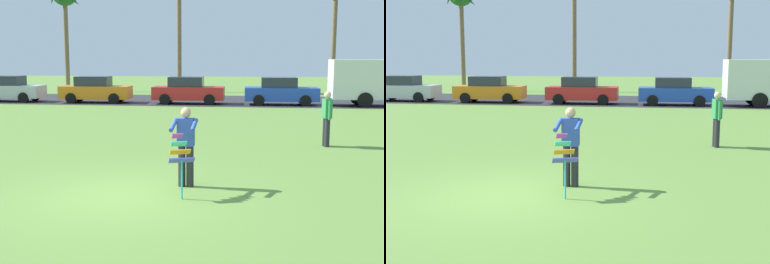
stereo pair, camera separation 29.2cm
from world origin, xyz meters
The scene contains 9 objects.
ground_plane centered at (0.00, 0.00, 0.00)m, with size 120.00×120.00×0.00m, color olive.
road_strip centered at (0.00, 22.25, 0.01)m, with size 120.00×8.00×0.01m, color #2D2D33.
person_kite_flyer centered at (1.18, 0.91, 0.95)m, with size 0.54×0.66×1.73m.
kite_held centered at (1.19, 0.10, 0.86)m, with size 0.55×0.71×1.26m.
parked_car_silver centered at (-12.74, 19.85, 0.77)m, with size 4.21×1.86×1.60m.
parked_car_orange centered at (-7.14, 19.85, 0.77)m, with size 4.26×1.96×1.60m.
parked_car_red centered at (-1.45, 19.85, 0.77)m, with size 4.23×1.90×1.60m.
parked_car_blue centered at (3.97, 19.85, 0.77)m, with size 4.25×1.94×1.60m.
person_walker_near centered at (4.84, 6.36, 0.93)m, with size 0.29×0.56×1.73m.
Camera 2 is at (3.01, -9.55, 2.81)m, focal length 46.92 mm.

